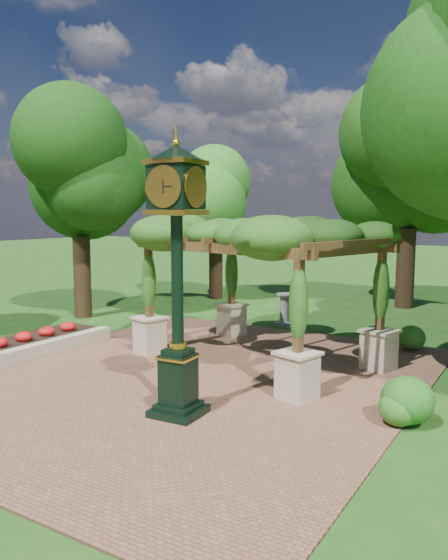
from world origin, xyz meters
The scene contains 13 objects.
ground centered at (0.00, 0.00, 0.00)m, with size 120.00×120.00×0.00m, color #1E4714.
brick_plaza centered at (0.00, 1.00, 0.02)m, with size 10.00×12.00×0.04m, color brown.
border_wall centered at (-4.60, 0.50, 0.20)m, with size 0.35×5.00×0.40m, color #C6B793.
flower_bed centered at (-5.50, 0.50, 0.18)m, with size 1.50×5.00×0.36m, color red.
pedestal_clock centered at (1.16, -1.10, 3.10)m, with size 1.08×1.08×5.19m.
pergola centered at (0.63, 3.16, 3.15)m, with size 6.90×5.30×3.84m.
sundial centered at (-0.80, 7.86, 0.49)m, with size 0.66×0.66×1.12m.
shrub_front centered at (4.91, 0.56, 0.37)m, with size 0.74×0.74×0.66m, color #2B621C.
shrub_mid centered at (5.02, 0.74, 0.48)m, with size 0.98×0.98×0.88m, color #225A19.
shrub_back centered at (3.84, 6.40, 0.39)m, with size 0.78×0.78×0.70m, color #316B1F.
tree_west_near centered at (-7.90, 5.26, 5.27)m, with size 3.77×3.77×7.70m.
tree_west_far centered at (-6.07, 11.75, 5.09)m, with size 3.26×3.26×7.45m.
tree_north centered at (1.93, 13.72, 5.80)m, with size 4.58×4.58×8.46m.
Camera 1 is at (7.17, -9.27, 3.89)m, focal length 35.00 mm.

